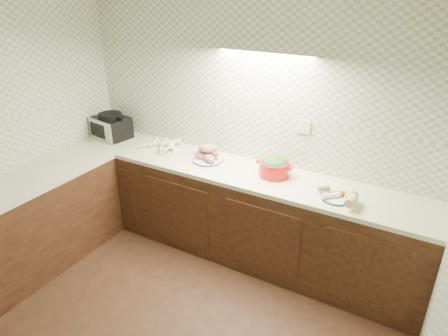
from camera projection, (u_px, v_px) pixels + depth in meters
The scene contains 8 objects.
room at pixel (107, 151), 2.23m from camera, with size 3.60×3.60×2.60m.
counter at pixel (122, 232), 3.58m from camera, with size 3.60×3.60×0.90m.
toaster_oven at pixel (111, 126), 4.40m from camera, with size 0.44×0.36×0.28m.
parsnip_pile at pixel (162, 146), 4.14m from camera, with size 0.42×0.39×0.08m.
sweet_potato_plate at pixel (208, 154), 3.86m from camera, with size 0.30×0.29×0.18m.
onion_bowl at pixel (210, 152), 3.98m from camera, with size 0.15×0.15×0.11m.
dutch_oven at pixel (274, 166), 3.55m from camera, with size 0.34×0.28×0.19m.
veg_plate at pixel (343, 196), 3.17m from camera, with size 0.37×0.26×0.12m.
Camera 1 is at (1.59, -1.46, 2.50)m, focal length 32.00 mm.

